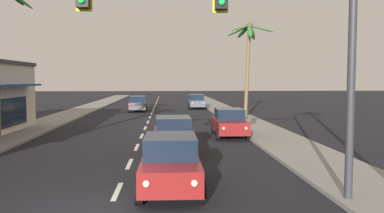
# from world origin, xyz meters

# --- Properties ---
(ground_plane) EXTENTS (220.00, 220.00, 0.00)m
(ground_plane) POSITION_xyz_m (0.00, 0.00, 0.00)
(ground_plane) COLOR black
(sidewalk_right) EXTENTS (3.20, 110.00, 0.14)m
(sidewalk_right) POSITION_xyz_m (7.80, 20.00, 0.07)
(sidewalk_right) COLOR gray
(sidewalk_right) RESTS_ON ground
(sidewalk_left) EXTENTS (3.20, 110.00, 0.14)m
(sidewalk_left) POSITION_xyz_m (-7.80, 20.00, 0.07)
(sidewalk_left) COLOR gray
(sidewalk_left) RESTS_ON ground
(lane_markings) EXTENTS (4.28, 89.96, 0.01)m
(lane_markings) POSITION_xyz_m (0.42, 20.85, 0.00)
(lane_markings) COLOR silver
(lane_markings) RESTS_ON ground
(traffic_signal_mast) EXTENTS (10.89, 0.41, 7.24)m
(traffic_signal_mast) POSITION_xyz_m (3.16, 0.42, 5.11)
(traffic_signal_mast) COLOR #2D2D33
(traffic_signal_mast) RESTS_ON ground
(sedan_lead_at_stop_bar) EXTENTS (1.98, 4.46, 1.68)m
(sedan_lead_at_stop_bar) POSITION_xyz_m (1.64, 2.14, 0.85)
(sedan_lead_at_stop_bar) COLOR maroon
(sedan_lead_at_stop_bar) RESTS_ON ground
(sedan_third_in_queue) EXTENTS (2.02, 4.48, 1.68)m
(sedan_third_in_queue) POSITION_xyz_m (1.83, 8.36, 0.85)
(sedan_third_in_queue) COLOR red
(sedan_third_in_queue) RESTS_ON ground
(sedan_oncoming_far) EXTENTS (2.09, 4.51, 1.68)m
(sedan_oncoming_far) POSITION_xyz_m (-1.57, 32.65, 0.85)
(sedan_oncoming_far) COLOR #4C515B
(sedan_oncoming_far) RESTS_ON ground
(sedan_parked_nearest_kerb) EXTENTS (1.96, 4.46, 1.68)m
(sedan_parked_nearest_kerb) POSITION_xyz_m (5.09, 36.56, 0.85)
(sedan_parked_nearest_kerb) COLOR #4C515B
(sedan_parked_nearest_kerb) RESTS_ON ground
(sedan_parked_mid_kerb) EXTENTS (2.01, 4.48, 1.68)m
(sedan_parked_mid_kerb) POSITION_xyz_m (5.31, 13.47, 0.85)
(sedan_parked_mid_kerb) COLOR maroon
(sedan_parked_mid_kerb) RESTS_ON ground
(palm_right_third) EXTENTS (3.89, 3.83, 8.23)m
(palm_right_third) POSITION_xyz_m (8.45, 23.18, 6.17)
(palm_right_third) COLOR brown
(palm_right_third) RESTS_ON ground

